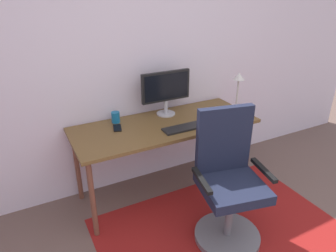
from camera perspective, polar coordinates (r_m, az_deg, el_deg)
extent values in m
cube|color=silver|center=(2.94, -5.90, 12.94)|extent=(6.00, 0.10, 2.60)
cube|color=maroon|center=(2.80, 9.49, -18.40)|extent=(1.98, 1.30, 0.01)
cube|color=brown|center=(2.81, -0.54, 0.19)|extent=(1.68, 0.66, 0.03)
cylinder|color=brown|center=(2.56, -13.75, -13.12)|extent=(0.04, 0.04, 0.71)
cylinder|color=brown|center=(3.19, 14.41, -4.99)|extent=(0.04, 0.04, 0.71)
cylinder|color=brown|center=(3.01, -16.42, -7.22)|extent=(0.04, 0.04, 0.71)
cylinder|color=brown|center=(3.55, 8.75, -1.18)|extent=(0.04, 0.04, 0.71)
cylinder|color=#B2B2B7|center=(3.00, -0.39, 2.31)|extent=(0.18, 0.18, 0.01)
cylinder|color=#B2B2B7|center=(2.97, -0.39, 3.57)|extent=(0.04, 0.04, 0.13)
cube|color=black|center=(2.91, -0.41, 7.35)|extent=(0.49, 0.04, 0.28)
cube|color=black|center=(2.89, -0.22, 7.25)|extent=(0.45, 0.00, 0.24)
cube|color=black|center=(2.72, 3.39, -0.23)|extent=(0.43, 0.13, 0.02)
ellipsoid|color=white|center=(2.86, 9.07, 1.01)|extent=(0.06, 0.10, 0.03)
cylinder|color=#156798|center=(2.85, -9.66, 1.60)|extent=(0.08, 0.08, 0.10)
cube|color=black|center=(2.74, -9.34, -0.35)|extent=(0.10, 0.15, 0.01)
cylinder|color=black|center=(3.02, 12.29, 1.90)|extent=(0.11, 0.11, 0.01)
cylinder|color=beige|center=(2.96, 12.61, 5.14)|extent=(0.02, 0.02, 0.35)
cone|color=beige|center=(2.89, 12.99, 8.94)|extent=(0.10, 0.10, 0.06)
cylinder|color=slate|center=(2.73, 10.84, -19.28)|extent=(0.53, 0.53, 0.05)
cylinder|color=slate|center=(2.57, 11.27, -15.52)|extent=(0.06, 0.06, 0.42)
cube|color=#191E33|center=(2.42, 11.77, -11.00)|extent=(0.55, 0.55, 0.08)
cube|color=#191E33|center=(2.41, 10.29, -2.42)|extent=(0.44, 0.15, 0.53)
cube|color=black|center=(2.26, 6.24, -9.94)|extent=(0.11, 0.32, 0.03)
cube|color=black|center=(2.47, 17.25, -7.75)|extent=(0.11, 0.32, 0.03)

